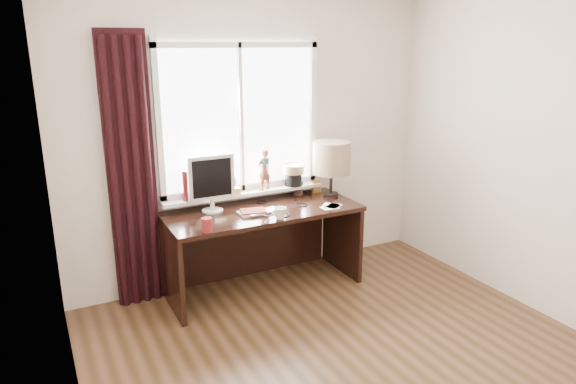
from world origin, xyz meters
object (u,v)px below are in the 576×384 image
monitor (211,180)px  laptop (262,212)px  mug (280,213)px  desk (259,232)px  table_lamp (332,158)px  red_cup (207,225)px

monitor → laptop: bearing=-33.8°
mug → desk: bearing=93.3°
table_lamp → red_cup: bearing=-164.3°
mug → red_cup: size_ratio=0.95×
red_cup → mug: bearing=0.8°
mug → red_cup: (-0.63, -0.01, 0.00)m
monitor → mug: bearing=-46.0°
mug → table_lamp: bearing=27.3°
red_cup → monitor: bearing=66.0°
mug → monitor: (-0.43, 0.44, 0.23)m
laptop → monitor: bearing=137.9°
monitor → table_lamp: bearing=-3.6°
desk → monitor: bearing=172.5°
red_cup → table_lamp: (1.35, 0.38, 0.31)m
mug → desk: size_ratio=0.06×
red_cup → monitor: monitor is taller
red_cup → table_lamp: size_ratio=0.21×
laptop → desk: (0.04, 0.19, -0.26)m
desk → monitor: 0.66m
laptop → mug: size_ratio=2.81×
laptop → desk: bearing=68.3°
mug → red_cup: 0.63m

